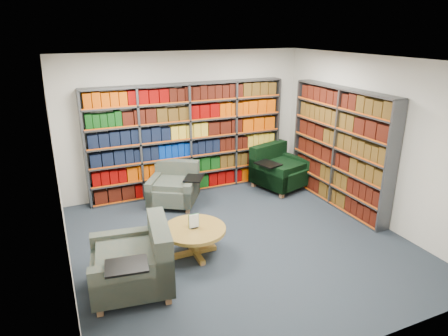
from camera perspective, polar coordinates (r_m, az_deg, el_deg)
name	(u,v)px	position (r m, az deg, el deg)	size (l,w,h in m)	color
room_shell	(240,158)	(5.89, 2.37, 1.42)	(5.02, 5.02, 2.82)	black
bookshelf_back	(189,139)	(8.05, -5.04, 4.12)	(4.00, 0.28, 2.20)	#47494F
bookshelf_right	(339,148)	(7.71, 16.15, 2.70)	(0.28, 2.50, 2.20)	#47494F
chair_teal_left	(175,187)	(7.74, -7.04, -2.74)	(1.17, 1.17, 0.78)	#0B2B33
chair_green_right	(277,170)	(8.53, 7.63, -0.34)	(1.26, 1.20, 0.88)	black
chair_teal_front	(139,264)	(5.37, -12.10, -13.25)	(1.12, 1.24, 0.90)	#0B2B33
coffee_table	(194,233)	(5.98, -4.26, -9.30)	(0.94, 0.94, 0.66)	olive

